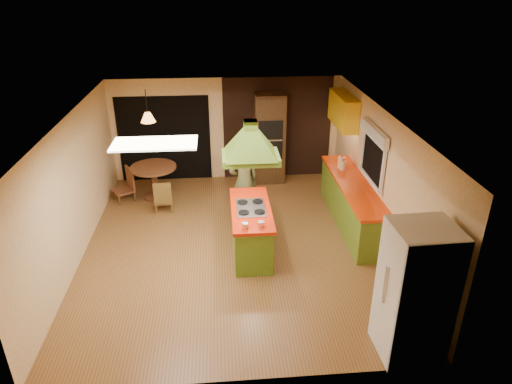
{
  "coord_description": "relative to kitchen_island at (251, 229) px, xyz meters",
  "views": [
    {
      "loc": [
        -0.19,
        -7.44,
        4.66
      ],
      "look_at": [
        0.44,
        -0.13,
        1.15
      ],
      "focal_mm": 32.0,
      "sensor_mm": 36.0,
      "label": 1
    }
  ],
  "objects": [
    {
      "name": "refrigerator",
      "position": [
        1.92,
        -2.67,
        0.51
      ],
      "size": [
        0.82,
        0.78,
        1.92
      ],
      "primitive_type": "cube",
      "rotation": [
        0.0,
        0.0,
        0.04
      ],
      "color": "white",
      "rests_on": "ground"
    },
    {
      "name": "ground",
      "position": [
        -0.34,
        0.23,
        -0.45
      ],
      "size": [
        6.5,
        6.5,
        0.0
      ],
      "primitive_type": "plane",
      "color": "brown",
      "rests_on": "ground"
    },
    {
      "name": "man",
      "position": [
        -0.05,
        1.23,
        0.41
      ],
      "size": [
        0.71,
        0.57,
        1.71
      ],
      "primitive_type": "imported",
      "rotation": [
        0.0,
        0.0,
        3.43
      ],
      "color": "#4C4F2A",
      "rests_on": "ground"
    },
    {
      "name": "window_right",
      "position": [
        2.36,
        0.63,
        1.32
      ],
      "size": [
        0.12,
        1.35,
        1.06
      ],
      "color": "black",
      "rests_on": "room_walls"
    },
    {
      "name": "pendant_lamp",
      "position": [
        -2.02,
        2.42,
        1.45
      ],
      "size": [
        0.39,
        0.39,
        0.2
      ],
      "primitive_type": "cone",
      "rotation": [
        0.0,
        0.0,
        0.28
      ],
      "color": "#FF9E3F",
      "rests_on": "ceiling_plane"
    },
    {
      "name": "kitchen_island",
      "position": [
        0.0,
        0.0,
        0.0
      ],
      "size": [
        0.71,
        1.76,
        0.9
      ],
      "rotation": [
        0.0,
        0.0,
        -0.0
      ],
      "color": "olive",
      "rests_on": "ground"
    },
    {
      "name": "brick_panel",
      "position": [
        0.91,
        3.46,
        0.8
      ],
      "size": [
        2.64,
        0.03,
        2.5
      ],
      "primitive_type": "cube",
      "color": "#381E14",
      "rests_on": "ground"
    },
    {
      "name": "chair_near",
      "position": [
        -1.77,
        1.77,
        -0.09
      ],
      "size": [
        0.42,
        0.42,
        0.72
      ],
      "primitive_type": null,
      "rotation": [
        0.0,
        0.0,
        3.22
      ],
      "color": "brown",
      "rests_on": "ground"
    },
    {
      "name": "ceiling_plane",
      "position": [
        -0.34,
        0.23,
        2.05
      ],
      "size": [
        6.5,
        6.5,
        0.0
      ],
      "primitive_type": "plane",
      "rotation": [
        3.14,
        0.0,
        0.0
      ],
      "color": "silver",
      "rests_on": "room_walls"
    },
    {
      "name": "range_hood",
      "position": [
        0.0,
        -0.0,
        1.81
      ],
      "size": [
        0.98,
        0.71,
        0.79
      ],
      "rotation": [
        0.0,
        0.0,
        -0.01
      ],
      "color": "#55771D",
      "rests_on": "ceiling_plane"
    },
    {
      "name": "fluor_panel",
      "position": [
        -1.44,
        -0.97,
        2.04
      ],
      "size": [
        1.2,
        0.6,
        0.03
      ],
      "primitive_type": "cube",
      "color": "white",
      "rests_on": "ceiling_plane"
    },
    {
      "name": "nook_opening",
      "position": [
        -1.84,
        3.46,
        0.6
      ],
      "size": [
        2.2,
        0.03,
        2.1
      ],
      "primitive_type": "cube",
      "color": "black",
      "rests_on": "ground"
    },
    {
      "name": "right_counter",
      "position": [
        2.11,
        0.83,
        0.02
      ],
      "size": [
        0.62,
        3.05,
        0.92
      ],
      "color": "olive",
      "rests_on": "ground"
    },
    {
      "name": "dining_table",
      "position": [
        -2.02,
        2.42,
        0.09
      ],
      "size": [
        1.03,
        1.03,
        0.77
      ],
      "rotation": [
        0.0,
        0.0,
        -0.36
      ],
      "color": "brown",
      "rests_on": "ground"
    },
    {
      "name": "canister_medium",
      "position": [
        2.06,
        1.52,
        0.57
      ],
      "size": [
        0.16,
        0.16,
        0.19
      ],
      "primitive_type": "cylinder",
      "rotation": [
        0.0,
        0.0,
        0.2
      ],
      "color": "beige",
      "rests_on": "right_counter"
    },
    {
      "name": "room_walls",
      "position": [
        -0.34,
        0.23,
        0.8
      ],
      "size": [
        5.5,
        6.5,
        6.5
      ],
      "color": "beige",
      "rests_on": "ground"
    },
    {
      "name": "upper_cabinets",
      "position": [
        2.23,
        2.43,
        1.5
      ],
      "size": [
        0.34,
        1.4,
        0.7
      ],
      "primitive_type": "cube",
      "color": "yellow",
      "rests_on": "room_walls"
    },
    {
      "name": "wall_oven",
      "position": [
        0.68,
        3.18,
        0.64
      ],
      "size": [
        0.73,
        0.61,
        2.18
      ],
      "rotation": [
        0.0,
        0.0,
        0.01
      ],
      "color": "#462C16",
      "rests_on": "ground"
    },
    {
      "name": "canister_large",
      "position": [
        2.06,
        1.63,
        0.59
      ],
      "size": [
        0.18,
        0.18,
        0.24
      ],
      "primitive_type": "cylinder",
      "rotation": [
        0.0,
        0.0,
        0.14
      ],
      "color": "#FFEDCD",
      "rests_on": "right_counter"
    },
    {
      "name": "canister_small",
      "position": [
        2.06,
        1.56,
        0.56
      ],
      "size": [
        0.17,
        0.17,
        0.17
      ],
      "primitive_type": "cylinder",
      "rotation": [
        0.0,
        0.0,
        -0.4
      ],
      "color": "#F7ECC6",
      "rests_on": "right_counter"
    },
    {
      "name": "chair_left",
      "position": [
        -2.72,
        2.32,
        -0.07
      ],
      "size": [
        0.57,
        0.57,
        0.76
      ],
      "primitive_type": null,
      "rotation": [
        0.0,
        0.0,
        -1.03
      ],
      "color": "brown",
      "rests_on": "ground"
    }
  ]
}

